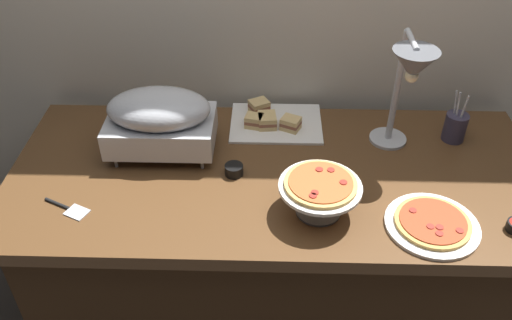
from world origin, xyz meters
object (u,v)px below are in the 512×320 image
at_px(pizza_plate_front, 432,224).
at_px(serving_spatula, 67,208).
at_px(sauce_cup_far, 234,169).
at_px(chafing_dish, 160,119).
at_px(heat_lamp, 410,74).
at_px(utensil_holder, 455,127).
at_px(sandwich_platter, 272,121).
at_px(pizza_plate_center, 320,188).

distance_m(pizza_plate_front, serving_spatula, 1.17).
height_order(sauce_cup_far, serving_spatula, sauce_cup_far).
height_order(chafing_dish, heat_lamp, heat_lamp).
bearing_deg(heat_lamp, utensil_holder, 28.32).
bearing_deg(heat_lamp, chafing_dish, 178.06).
height_order(chafing_dish, serving_spatula, chafing_dish).
relative_size(sandwich_platter, serving_spatula, 2.14).
relative_size(pizza_plate_front, utensil_holder, 1.47).
xyz_separation_m(heat_lamp, sandwich_platter, (-0.45, 0.21, -0.33)).
xyz_separation_m(chafing_dish, heat_lamp, (0.85, -0.03, 0.21)).
bearing_deg(pizza_plate_front, serving_spatula, 177.62).
distance_m(pizza_plate_center, sauce_cup_far, 0.35).
bearing_deg(pizza_plate_front, sandwich_platter, 132.24).
bearing_deg(utensil_holder, sandwich_platter, 173.50).
height_order(pizza_plate_front, utensil_holder, utensil_holder).
height_order(pizza_plate_center, sandwich_platter, pizza_plate_center).
bearing_deg(serving_spatula, heat_lamp, 14.98).
bearing_deg(pizza_plate_front, pizza_plate_center, 170.51).
relative_size(pizza_plate_front, sandwich_platter, 0.82).
height_order(sauce_cup_far, utensil_holder, utensil_holder).
distance_m(heat_lamp, utensil_holder, 0.41).
xyz_separation_m(pizza_plate_center, utensil_holder, (0.54, 0.42, -0.04)).
height_order(heat_lamp, utensil_holder, heat_lamp).
bearing_deg(heat_lamp, sauce_cup_far, -169.96).
relative_size(chafing_dish, sandwich_platter, 1.08).
xyz_separation_m(pizza_plate_front, sandwich_platter, (-0.51, 0.56, 0.01)).
relative_size(pizza_plate_center, serving_spatula, 1.57).
height_order(heat_lamp, pizza_plate_front, heat_lamp).
bearing_deg(heat_lamp, pizza_plate_center, -135.51).
xyz_separation_m(heat_lamp, serving_spatula, (-1.11, -0.30, -0.35)).
bearing_deg(serving_spatula, pizza_plate_center, 0.73).
relative_size(heat_lamp, sandwich_platter, 1.28).
bearing_deg(chafing_dish, pizza_plate_center, -29.63).
xyz_separation_m(heat_lamp, utensil_holder, (0.25, 0.13, -0.29)).
bearing_deg(utensil_holder, serving_spatula, -162.41).
relative_size(chafing_dish, utensil_holder, 1.92).
xyz_separation_m(pizza_plate_front, utensil_holder, (0.19, 0.48, 0.05)).
relative_size(chafing_dish, pizza_plate_center, 1.47).
distance_m(sauce_cup_far, serving_spatula, 0.57).
bearing_deg(sauce_cup_far, pizza_plate_center, -33.01).
bearing_deg(sauce_cup_far, pizza_plate_front, -20.91).
bearing_deg(utensil_holder, chafing_dish, -174.51).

